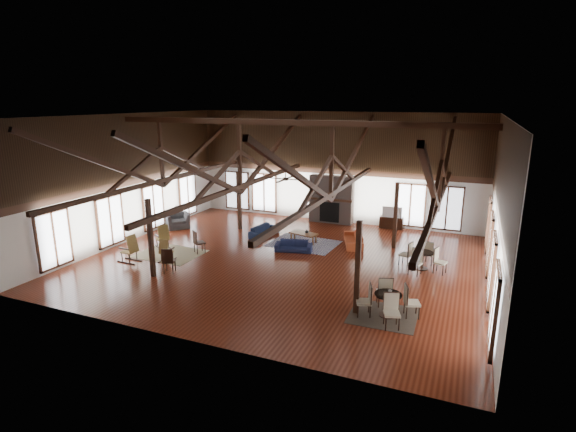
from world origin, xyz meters
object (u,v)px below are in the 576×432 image
at_px(coffee_table, 304,234).
at_px(cafe_table_near, 388,301).
at_px(sofa_navy_front, 294,246).
at_px(sofa_navy_left, 264,231).
at_px(cafe_table_far, 423,257).
at_px(sofa_orange, 354,239).
at_px(tv_console, 391,223).
at_px(armchair, 178,221).

bearing_deg(coffee_table, cafe_table_near, -34.73).
height_order(sofa_navy_front, sofa_navy_left, sofa_navy_left).
relative_size(cafe_table_near, cafe_table_far, 1.03).
relative_size(sofa_orange, tv_console, 1.63).
distance_m(coffee_table, armchair, 7.11).
distance_m(cafe_table_near, tv_console, 10.24).
bearing_deg(coffee_table, sofa_navy_front, -74.65).
xyz_separation_m(sofa_orange, cafe_table_near, (2.78, -6.55, 0.23)).
bearing_deg(sofa_orange, cafe_table_near, 4.06).
height_order(cafe_table_far, tv_console, cafe_table_far).
bearing_deg(sofa_orange, coffee_table, -94.55).
bearing_deg(tv_console, sofa_navy_left, -145.73).
distance_m(armchair, cafe_table_far, 12.77).
bearing_deg(cafe_table_near, sofa_navy_left, 139.33).
bearing_deg(coffee_table, tv_console, 65.44).
bearing_deg(cafe_table_far, armchair, 174.46).
relative_size(sofa_orange, armchair, 1.69).
bearing_deg(armchair, sofa_orange, -41.62).
distance_m(sofa_navy_front, coffee_table, 1.31).
height_order(coffee_table, tv_console, tv_console).
relative_size(sofa_navy_front, tv_console, 1.36).
relative_size(coffee_table, cafe_table_near, 0.70).
xyz_separation_m(sofa_orange, cafe_table_far, (3.32, -1.94, 0.21)).
xyz_separation_m(armchair, tv_console, (10.52, 4.26, -0.08)).
xyz_separation_m(sofa_navy_front, sofa_navy_left, (-2.23, 1.60, 0.02)).
bearing_deg(sofa_orange, sofa_navy_front, -69.30).
bearing_deg(sofa_navy_left, sofa_orange, -77.17).
bearing_deg(armchair, cafe_table_far, -51.48).
relative_size(sofa_orange, coffee_table, 1.39).
height_order(sofa_navy_front, tv_console, tv_console).
distance_m(sofa_navy_front, armchair, 7.21).
bearing_deg(tv_console, cafe_table_near, -80.72).
bearing_deg(tv_console, sofa_orange, -107.66).
distance_m(coffee_table, cafe_table_far, 5.76).
relative_size(coffee_table, armchair, 1.21).
distance_m(cafe_table_near, cafe_table_far, 4.64).
bearing_deg(sofa_navy_front, coffee_table, 76.66).
relative_size(sofa_orange, cafe_table_far, 1.01).
bearing_deg(armchair, sofa_navy_left, -40.97).
bearing_deg(cafe_table_near, coffee_table, 130.35).
distance_m(sofa_navy_left, cafe_table_far, 8.00).
bearing_deg(sofa_navy_left, armchair, 104.18).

